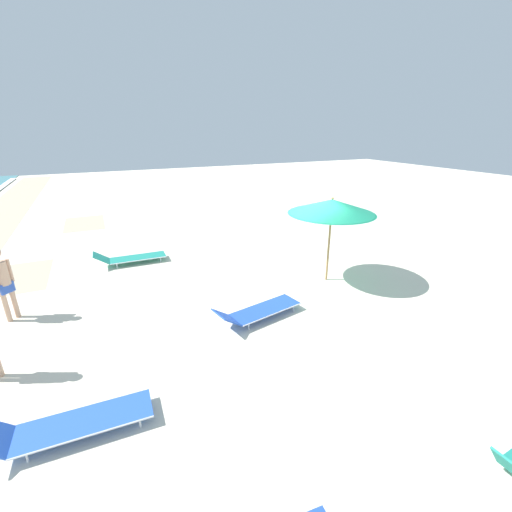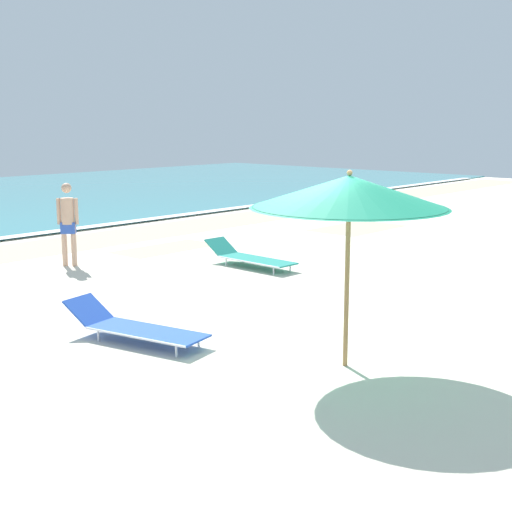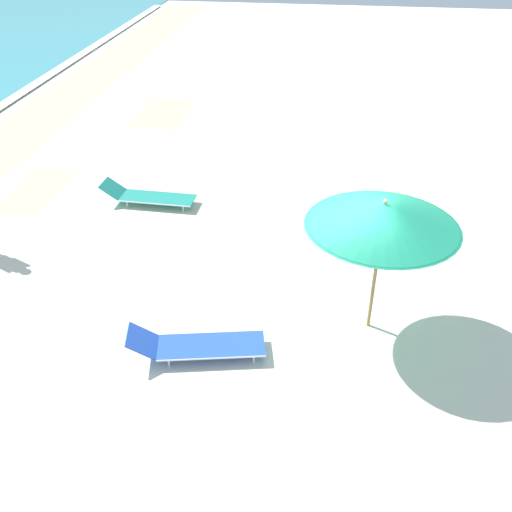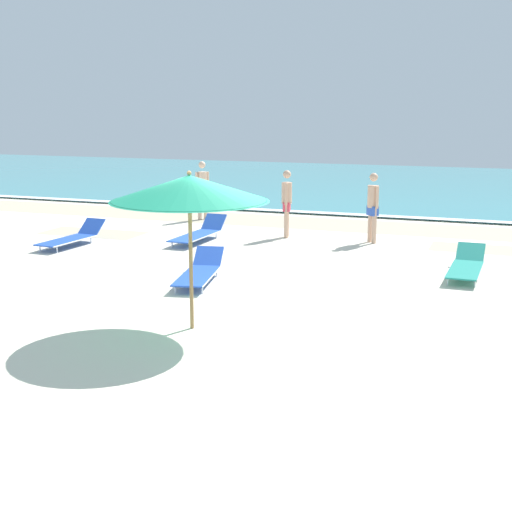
{
  "view_description": "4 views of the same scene",
  "coord_description": "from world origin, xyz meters",
  "px_view_note": "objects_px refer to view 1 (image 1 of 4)",
  "views": [
    {
      "loc": [
        -8.04,
        4.7,
        4.25
      ],
      "look_at": [
        0.28,
        0.83,
        0.76
      ],
      "focal_mm": 24.0,
      "sensor_mm": 36.0,
      "label": 1
    },
    {
      "loc": [
        -7.67,
        -5.99,
        3.03
      ],
      "look_at": [
        0.06,
        0.98,
        1.06
      ],
      "focal_mm": 50.0,
      "sensor_mm": 36.0,
      "label": 2
    },
    {
      "loc": [
        -8.36,
        -0.23,
        6.47
      ],
      "look_at": [
        -0.29,
        0.92,
        1.08
      ],
      "focal_mm": 40.0,
      "sensor_mm": 36.0,
      "label": 3
    },
    {
      "loc": [
        4.04,
        -10.76,
        3.42
      ],
      "look_at": [
        -0.18,
        0.82,
        0.8
      ],
      "focal_mm": 50.0,
      "sensor_mm": 36.0,
      "label": 4
    }
  ],
  "objects_px": {
    "beach_umbrella": "(332,207)",
    "sun_lounger_near_water_right": "(131,258)",
    "sun_lounger_under_umbrella": "(258,311)",
    "beachgoer_strolling_adult": "(3,280)",
    "sun_lounger_near_water_left": "(68,424)"
  },
  "relations": [
    {
      "from": "sun_lounger_near_water_right",
      "to": "beachgoer_strolling_adult",
      "type": "bearing_deg",
      "value": 132.28
    },
    {
      "from": "beach_umbrella",
      "to": "sun_lounger_near_water_right",
      "type": "xyz_separation_m",
      "value": [
        3.77,
        5.1,
        -1.98
      ]
    },
    {
      "from": "beach_umbrella",
      "to": "sun_lounger_near_water_right",
      "type": "relative_size",
      "value": 1.1
    },
    {
      "from": "sun_lounger_near_water_left",
      "to": "beach_umbrella",
      "type": "bearing_deg",
      "value": -64.36
    },
    {
      "from": "sun_lounger_near_water_right",
      "to": "beachgoer_strolling_adult",
      "type": "relative_size",
      "value": 1.26
    },
    {
      "from": "beach_umbrella",
      "to": "sun_lounger_near_water_right",
      "type": "height_order",
      "value": "beach_umbrella"
    },
    {
      "from": "beach_umbrella",
      "to": "beachgoer_strolling_adult",
      "type": "height_order",
      "value": "beach_umbrella"
    },
    {
      "from": "sun_lounger_under_umbrella",
      "to": "sun_lounger_near_water_right",
      "type": "distance_m",
      "value": 5.43
    },
    {
      "from": "beach_umbrella",
      "to": "sun_lounger_near_water_left",
      "type": "height_order",
      "value": "beach_umbrella"
    },
    {
      "from": "sun_lounger_near_water_right",
      "to": "beachgoer_strolling_adult",
      "type": "distance_m",
      "value": 3.91
    },
    {
      "from": "beach_umbrella",
      "to": "beachgoer_strolling_adult",
      "type": "relative_size",
      "value": 1.39
    },
    {
      "from": "sun_lounger_near_water_left",
      "to": "beachgoer_strolling_adult",
      "type": "distance_m",
      "value": 4.47
    },
    {
      "from": "sun_lounger_near_water_left",
      "to": "sun_lounger_near_water_right",
      "type": "relative_size",
      "value": 1.03
    },
    {
      "from": "sun_lounger_under_umbrella",
      "to": "sun_lounger_near_water_left",
      "type": "relative_size",
      "value": 0.98
    },
    {
      "from": "sun_lounger_under_umbrella",
      "to": "beachgoer_strolling_adult",
      "type": "bearing_deg",
      "value": 53.56
    }
  ]
}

